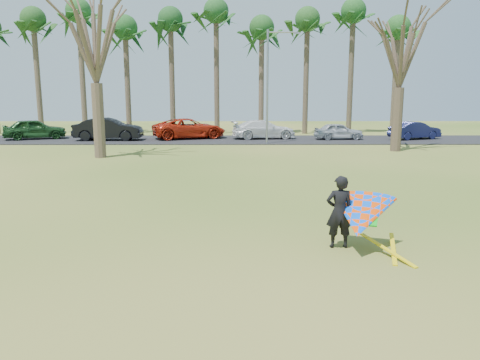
{
  "coord_description": "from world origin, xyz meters",
  "views": [
    {
      "loc": [
        -0.04,
        -11.74,
        3.67
      ],
      "look_at": [
        0.0,
        2.0,
        1.1
      ],
      "focal_mm": 35.0,
      "sensor_mm": 36.0,
      "label": 1
    }
  ],
  "objects_px": {
    "car_3": "(264,129)",
    "car_5": "(415,130)",
    "car_4": "(339,131)",
    "car_0": "(35,129)",
    "kite_flyer": "(358,215)",
    "bare_tree_right": "(402,45)",
    "car_1": "(108,129)",
    "car_2": "(189,128)",
    "streetlight": "(270,81)",
    "bare_tree_left": "(94,33)"
  },
  "relations": [
    {
      "from": "bare_tree_right",
      "to": "car_5",
      "type": "bearing_deg",
      "value": 61.6
    },
    {
      "from": "car_1",
      "to": "car_3",
      "type": "xyz_separation_m",
      "value": [
        12.05,
        1.2,
        -0.12
      ]
    },
    {
      "from": "car_0",
      "to": "car_2",
      "type": "distance_m",
      "value": 12.16
    },
    {
      "from": "car_1",
      "to": "car_5",
      "type": "bearing_deg",
      "value": -89.66
    },
    {
      "from": "car_2",
      "to": "car_3",
      "type": "xyz_separation_m",
      "value": [
        5.95,
        -0.11,
        -0.07
      ]
    },
    {
      "from": "car_0",
      "to": "car_1",
      "type": "xyz_separation_m",
      "value": [
        6.05,
        -0.89,
        0.06
      ]
    },
    {
      "from": "bare_tree_left",
      "to": "kite_flyer",
      "type": "height_order",
      "value": "bare_tree_left"
    },
    {
      "from": "car_0",
      "to": "car_5",
      "type": "relative_size",
      "value": 1.11
    },
    {
      "from": "car_1",
      "to": "streetlight",
      "type": "bearing_deg",
      "value": -102.46
    },
    {
      "from": "kite_flyer",
      "to": "streetlight",
      "type": "bearing_deg",
      "value": 91.47
    },
    {
      "from": "bare_tree_right",
      "to": "car_1",
      "type": "height_order",
      "value": "bare_tree_right"
    },
    {
      "from": "car_0",
      "to": "kite_flyer",
      "type": "distance_m",
      "value": 32.52
    },
    {
      "from": "bare_tree_right",
      "to": "car_4",
      "type": "height_order",
      "value": "bare_tree_right"
    },
    {
      "from": "car_2",
      "to": "kite_flyer",
      "type": "height_order",
      "value": "kite_flyer"
    },
    {
      "from": "car_1",
      "to": "car_4",
      "type": "xyz_separation_m",
      "value": [
        17.92,
        0.63,
        -0.21
      ]
    },
    {
      "from": "bare_tree_right",
      "to": "car_0",
      "type": "bearing_deg",
      "value": 164.41
    },
    {
      "from": "streetlight",
      "to": "car_1",
      "type": "distance_m",
      "value": 12.98
    },
    {
      "from": "bare_tree_left",
      "to": "car_5",
      "type": "relative_size",
      "value": 2.32
    },
    {
      "from": "car_0",
      "to": "car_5",
      "type": "bearing_deg",
      "value": -113.88
    },
    {
      "from": "car_1",
      "to": "car_2",
      "type": "distance_m",
      "value": 6.24
    },
    {
      "from": "car_1",
      "to": "car_4",
      "type": "height_order",
      "value": "car_1"
    },
    {
      "from": "car_0",
      "to": "kite_flyer",
      "type": "xyz_separation_m",
      "value": [
        18.9,
        -26.47,
        -0.0
      ]
    },
    {
      "from": "bare_tree_left",
      "to": "bare_tree_right",
      "type": "xyz_separation_m",
      "value": [
        18.0,
        3.0,
        -0.35
      ]
    },
    {
      "from": "streetlight",
      "to": "car_5",
      "type": "xyz_separation_m",
      "value": [
        11.69,
        3.11,
        -3.72
      ]
    },
    {
      "from": "car_0",
      "to": "car_1",
      "type": "relative_size",
      "value": 0.9
    },
    {
      "from": "car_0",
      "to": "streetlight",
      "type": "bearing_deg",
      "value": -123.73
    },
    {
      "from": "car_0",
      "to": "car_5",
      "type": "distance_m",
      "value": 29.99
    },
    {
      "from": "bare_tree_right",
      "to": "bare_tree_left",
      "type": "bearing_deg",
      "value": -170.54
    },
    {
      "from": "car_3",
      "to": "car_5",
      "type": "xyz_separation_m",
      "value": [
        11.88,
        -0.49,
        -0.04
      ]
    },
    {
      "from": "car_3",
      "to": "car_4",
      "type": "xyz_separation_m",
      "value": [
        5.87,
        -0.57,
        -0.09
      ]
    },
    {
      "from": "streetlight",
      "to": "car_1",
      "type": "height_order",
      "value": "streetlight"
    },
    {
      "from": "car_4",
      "to": "car_5",
      "type": "distance_m",
      "value": 6.02
    },
    {
      "from": "car_5",
      "to": "car_2",
      "type": "bearing_deg",
      "value": 66.68
    },
    {
      "from": "car_3",
      "to": "car_5",
      "type": "distance_m",
      "value": 11.89
    },
    {
      "from": "bare_tree_left",
      "to": "kite_flyer",
      "type": "distance_m",
      "value": 20.35
    },
    {
      "from": "bare_tree_right",
      "to": "kite_flyer",
      "type": "distance_m",
      "value": 21.28
    },
    {
      "from": "car_0",
      "to": "car_1",
      "type": "bearing_deg",
      "value": -121.9
    },
    {
      "from": "car_2",
      "to": "car_5",
      "type": "relative_size",
      "value": 1.38
    },
    {
      "from": "bare_tree_left",
      "to": "streetlight",
      "type": "height_order",
      "value": "bare_tree_left"
    },
    {
      "from": "kite_flyer",
      "to": "car_5",
      "type": "bearing_deg",
      "value": 67.12
    },
    {
      "from": "streetlight",
      "to": "car_2",
      "type": "xyz_separation_m",
      "value": [
        -6.15,
        3.71,
        -3.6
      ]
    },
    {
      "from": "car_0",
      "to": "bare_tree_right",
      "type": "bearing_deg",
      "value": -129.12
    },
    {
      "from": "car_4",
      "to": "car_2",
      "type": "bearing_deg",
      "value": 82.92
    },
    {
      "from": "car_5",
      "to": "kite_flyer",
      "type": "xyz_separation_m",
      "value": [
        -11.09,
        -26.29,
        0.1
      ]
    },
    {
      "from": "car_5",
      "to": "kite_flyer",
      "type": "distance_m",
      "value": 28.53
    },
    {
      "from": "car_2",
      "to": "car_5",
      "type": "bearing_deg",
      "value": -112.85
    },
    {
      "from": "car_3",
      "to": "car_1",
      "type": "bearing_deg",
      "value": 87.89
    },
    {
      "from": "streetlight",
      "to": "kite_flyer",
      "type": "xyz_separation_m",
      "value": [
        0.6,
        -23.17,
        -3.61
      ]
    },
    {
      "from": "bare_tree_left",
      "to": "car_3",
      "type": "relative_size",
      "value": 1.92
    },
    {
      "from": "streetlight",
      "to": "car_3",
      "type": "xyz_separation_m",
      "value": [
        -0.2,
        3.6,
        -3.67
      ]
    }
  ]
}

